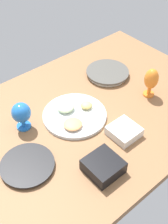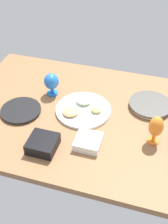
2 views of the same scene
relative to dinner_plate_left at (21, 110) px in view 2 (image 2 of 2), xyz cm
name	(u,v)px [view 2 (image 2 of 2)]	position (x,y,z in cm)	size (l,w,h in cm)	color
ground_plane	(89,117)	(40.31, 9.10, -3.01)	(160.00, 104.00, 4.00)	#8C603D
dinner_plate_left	(21,110)	(0.00, 0.00, 0.00)	(24.27, 24.27, 1.95)	#4C4C51
dinner_plate_right	(150,105)	(74.17, 26.52, 0.57)	(26.01, 26.01, 3.05)	silver
fruit_platter	(83,109)	(35.62, 11.31, 0.46)	(33.27, 33.27, 5.21)	silver
hurricane_glass_blue	(51,82)	(11.77, 22.03, 8.28)	(9.48, 9.48, 15.11)	blue
hurricane_glass_orange	(156,128)	(79.01, -2.06, 9.47)	(7.75, 7.75, 17.34)	orange
square_bowl_white	(88,141)	(46.24, -14.24, 1.59)	(13.57, 13.57, 4.67)	white
square_bowl_black	(43,143)	(24.10, -23.09, 2.50)	(14.70, 14.70, 6.31)	black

